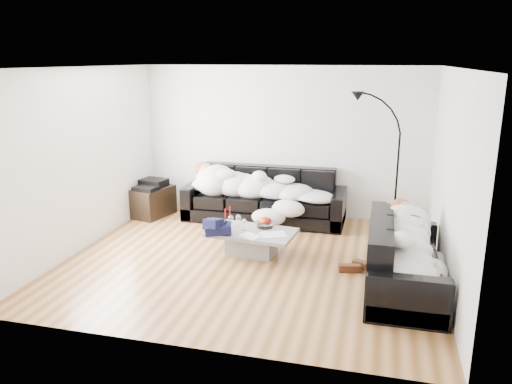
% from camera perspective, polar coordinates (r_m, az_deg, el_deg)
% --- Properties ---
extents(ground, '(5.00, 5.00, 0.00)m').
position_cam_1_polar(ground, '(6.99, -0.61, -7.76)').
color(ground, brown).
rests_on(ground, ground).
extents(wall_back, '(5.00, 0.02, 2.60)m').
position_cam_1_polar(wall_back, '(8.75, 3.16, 5.74)').
color(wall_back, silver).
rests_on(wall_back, ground).
extents(wall_left, '(0.02, 4.50, 2.60)m').
position_cam_1_polar(wall_left, '(7.62, -19.17, 3.54)').
color(wall_left, silver).
rests_on(wall_left, ground).
extents(wall_right, '(0.02, 4.50, 2.60)m').
position_cam_1_polar(wall_right, '(6.44, 21.39, 1.35)').
color(wall_right, silver).
rests_on(wall_right, ground).
extents(ceiling, '(5.00, 5.00, 0.00)m').
position_cam_1_polar(ceiling, '(6.45, -0.68, 14.06)').
color(ceiling, white).
rests_on(ceiling, ground).
extents(sofa_back, '(2.73, 0.94, 0.89)m').
position_cam_1_polar(sofa_back, '(8.52, 0.96, -0.38)').
color(sofa_back, black).
rests_on(sofa_back, ground).
extents(sofa_right, '(0.88, 2.05, 0.83)m').
position_cam_1_polar(sofa_right, '(6.32, 16.70, -6.93)').
color(sofa_right, black).
rests_on(sofa_right, ground).
extents(sleeper_back, '(2.31, 0.80, 0.46)m').
position_cam_1_polar(sleeper_back, '(8.42, 0.89, 0.88)').
color(sleeper_back, white).
rests_on(sleeper_back, sofa_back).
extents(sleeper_right, '(0.74, 1.76, 0.43)m').
position_cam_1_polar(sleeper_right, '(6.24, 16.85, -5.05)').
color(sleeper_right, white).
rests_on(sleeper_right, sofa_right).
extents(teal_cushion, '(0.42, 0.38, 0.20)m').
position_cam_1_polar(teal_cushion, '(6.81, 16.21, -2.56)').
color(teal_cushion, '#0F5D6A').
rests_on(teal_cushion, sofa_right).
extents(coffee_table, '(1.28, 0.84, 0.35)m').
position_cam_1_polar(coffee_table, '(7.12, -0.51, -5.80)').
color(coffee_table, '#939699').
rests_on(coffee_table, ground).
extents(fruit_bowl, '(0.31, 0.31, 0.15)m').
position_cam_1_polar(fruit_bowl, '(7.18, 1.03, -3.48)').
color(fruit_bowl, white).
rests_on(fruit_bowl, coffee_table).
extents(wine_glass_a, '(0.10, 0.10, 0.18)m').
position_cam_1_polar(wine_glass_a, '(7.19, -2.02, -3.33)').
color(wine_glass_a, white).
rests_on(wine_glass_a, coffee_table).
extents(wine_glass_b, '(0.09, 0.09, 0.19)m').
position_cam_1_polar(wine_glass_b, '(7.16, -2.91, -3.40)').
color(wine_glass_b, white).
rests_on(wine_glass_b, coffee_table).
extents(wine_glass_c, '(0.07, 0.07, 0.17)m').
position_cam_1_polar(wine_glass_c, '(7.06, -1.38, -3.74)').
color(wine_glass_c, white).
rests_on(wine_glass_c, coffee_table).
extents(candle_left, '(0.04, 0.04, 0.23)m').
position_cam_1_polar(candle_left, '(7.31, -3.53, -2.82)').
color(candle_left, maroon).
rests_on(candle_left, coffee_table).
extents(candle_right, '(0.05, 0.05, 0.26)m').
position_cam_1_polar(candle_right, '(7.33, -3.01, -2.66)').
color(candle_right, maroon).
rests_on(candle_right, coffee_table).
extents(newspaper_a, '(0.44, 0.39, 0.01)m').
position_cam_1_polar(newspaper_a, '(6.91, 1.91, -4.86)').
color(newspaper_a, silver).
rests_on(newspaper_a, coffee_table).
extents(newspaper_b, '(0.35, 0.32, 0.01)m').
position_cam_1_polar(newspaper_b, '(6.85, -0.67, -5.03)').
color(newspaper_b, silver).
rests_on(newspaper_b, coffee_table).
extents(navy_jacket, '(0.38, 0.32, 0.19)m').
position_cam_1_polar(navy_jacket, '(6.93, -4.61, -3.37)').
color(navy_jacket, black).
rests_on(navy_jacket, coffee_table).
extents(shoes, '(0.48, 0.35, 0.11)m').
position_cam_1_polar(shoes, '(6.78, 11.35, -8.32)').
color(shoes, '#472311').
rests_on(shoes, ground).
extents(av_cabinet, '(0.68, 0.85, 0.51)m').
position_cam_1_polar(av_cabinet, '(9.02, -11.77, -1.07)').
color(av_cabinet, black).
rests_on(av_cabinet, ground).
extents(stereo, '(0.50, 0.42, 0.13)m').
position_cam_1_polar(stereo, '(8.94, -11.88, 0.91)').
color(stereo, black).
rests_on(stereo, av_cabinet).
extents(floor_lamp, '(0.73, 0.34, 1.96)m').
position_cam_1_polar(floor_lamp, '(8.17, 15.83, 2.21)').
color(floor_lamp, black).
rests_on(floor_lamp, ground).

